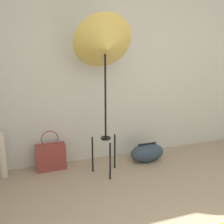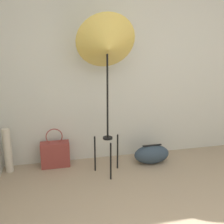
% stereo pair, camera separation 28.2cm
% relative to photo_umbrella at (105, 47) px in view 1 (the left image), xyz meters
% --- Properties ---
extents(wall_back, '(8.00, 0.05, 2.60)m').
position_rel_photo_umbrella_xyz_m(wall_back, '(0.16, 0.48, -0.23)').
color(wall_back, beige).
rests_on(wall_back, ground_plane).
extents(photo_umbrella, '(0.68, 0.49, 1.88)m').
position_rel_photo_umbrella_xyz_m(photo_umbrella, '(0.00, 0.00, 0.00)').
color(photo_umbrella, black).
rests_on(photo_umbrella, ground_plane).
extents(tote_bag, '(0.36, 0.16, 0.52)m').
position_rel_photo_umbrella_xyz_m(tote_bag, '(-0.63, 0.32, -1.35)').
color(tote_bag, brown).
rests_on(tote_bag, ground_plane).
extents(duffel_bag, '(0.48, 0.25, 0.26)m').
position_rel_photo_umbrella_xyz_m(duffel_bag, '(0.63, 0.13, -1.40)').
color(duffel_bag, '#2D3D4C').
rests_on(duffel_bag, ground_plane).
extents(paper_roll, '(0.10, 0.10, 0.56)m').
position_rel_photo_umbrella_xyz_m(paper_roll, '(-1.20, 0.31, -1.24)').
color(paper_roll, beige).
rests_on(paper_roll, ground_plane).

